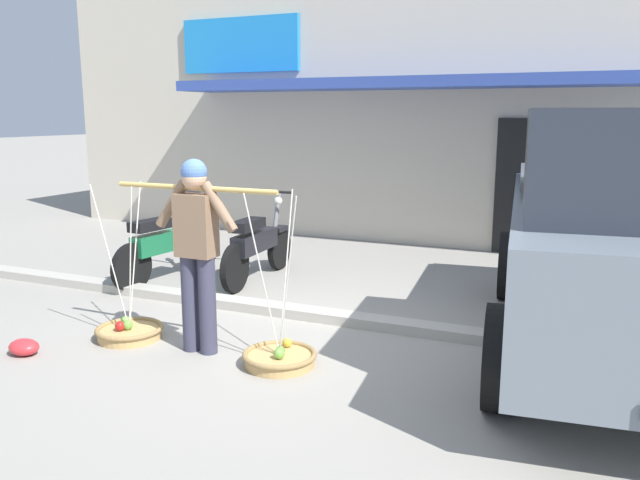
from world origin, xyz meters
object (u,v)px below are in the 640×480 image
fruit_vendor (197,243)px  motorcycle_nearest_shop (166,245)px  parked_truck (630,240)px  fruit_basket_right_side (280,357)px  fruit_basket_left_side (129,331)px  motorcycle_second_in_row (257,245)px  plastic_litter_bag (24,347)px

fruit_vendor → motorcycle_nearest_shop: size_ratio=0.93×
motorcycle_nearest_shop → parked_truck: size_ratio=0.37×
fruit_vendor → fruit_basket_right_side: fruit_vendor is taller
fruit_basket_left_side → motorcycle_nearest_shop: size_ratio=0.80×
fruit_basket_left_side → fruit_basket_right_side: (1.58, -0.01, -0.00)m
motorcycle_second_in_row → parked_truck: bearing=-13.8°
fruit_vendor → motorcycle_second_in_row: bearing=107.5°
fruit_vendor → parked_truck: size_ratio=0.35×
motorcycle_second_in_row → fruit_basket_left_side: bearing=-91.3°
motorcycle_nearest_shop → fruit_basket_right_side: bearing=-36.4°
motorcycle_nearest_shop → fruit_vendor: bearing=-46.8°
fruit_basket_left_side → plastic_litter_bag: (-0.56, -0.70, -0.00)m
fruit_vendor → fruit_basket_right_side: size_ratio=1.17×
fruit_vendor → parked_truck: bearing=21.6°
fruit_vendor → fruit_basket_left_side: size_ratio=1.17×
motorcycle_nearest_shop → motorcycle_second_in_row: bearing=24.7°
motorcycle_nearest_shop → motorcycle_second_in_row: size_ratio=1.00×
fruit_vendor → fruit_basket_left_side: (-0.79, 0.01, -0.90)m
fruit_vendor → motorcycle_nearest_shop: (-1.77, 1.88, -0.52)m
fruit_basket_left_side → fruit_basket_right_side: 1.58m
fruit_basket_right_side → motorcycle_second_in_row: size_ratio=0.80×
parked_truck → plastic_litter_bag: bearing=-156.8°
fruit_basket_left_side → motorcycle_second_in_row: (0.05, 2.35, 0.38)m
fruit_basket_left_side → plastic_litter_bag: fruit_basket_left_side is taller
motorcycle_second_in_row → parked_truck: (4.13, -1.01, 0.58)m
motorcycle_second_in_row → parked_truck: parked_truck is taller
fruit_basket_left_side → motorcycle_second_in_row: fruit_basket_left_side is taller
fruit_basket_left_side → plastic_litter_bag: 0.90m
fruit_basket_left_side → motorcycle_second_in_row: 2.38m
fruit_basket_right_side → parked_truck: 3.08m
motorcycle_nearest_shop → fruit_basket_left_side: bearing=-62.5°
fruit_basket_left_side → motorcycle_nearest_shop: (-0.97, 1.87, 0.38)m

